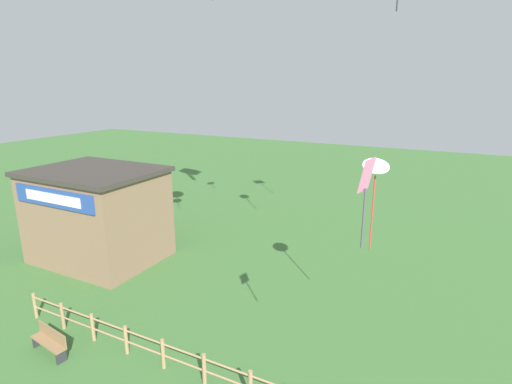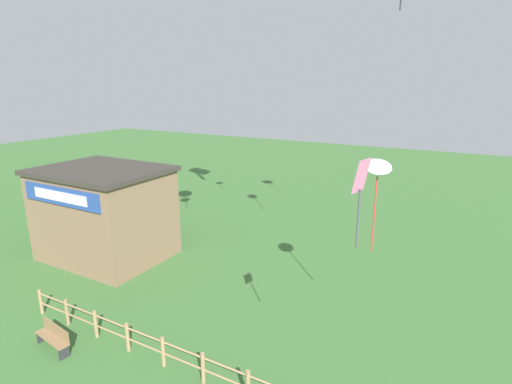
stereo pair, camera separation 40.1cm
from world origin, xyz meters
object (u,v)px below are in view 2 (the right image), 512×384
Objects in this scene: park_bench_by_building at (54,336)px; seaside_building at (105,213)px; kite_pink_diamond at (360,190)px; kite_white_delta at (378,171)px.

seaside_building is at bearing 125.35° from park_bench_by_building.
kite_pink_diamond is at bearing -21.36° from seaside_building.
park_bench_by_building is 0.54× the size of kite_white_delta.
seaside_building is at bearing 177.04° from kite_white_delta.
seaside_building is 8.40m from park_bench_by_building.
kite_white_delta reaches higher than park_bench_by_building.
park_bench_by_building is 12.41m from kite_pink_diamond.
kite_pink_diamond is at bearing -81.99° from kite_white_delta.
park_bench_by_building is at bearing -148.71° from kite_white_delta.
kite_pink_diamond is 5.28m from kite_white_delta.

